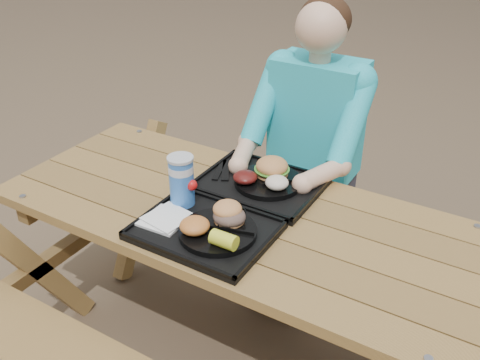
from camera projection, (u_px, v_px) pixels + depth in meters
The scene contains 18 objects.
ground at pixel (240, 357), 2.29m from camera, with size 60.00×60.00×0.00m, color #999999.
picnic_table at pixel (240, 291), 2.11m from camera, with size 1.80×1.49×0.75m, color #999999, non-canonical shape.
tray_near at pixel (205, 231), 1.80m from camera, with size 0.45×0.35×0.02m, color black.
tray_far at pixel (260, 185), 2.06m from camera, with size 0.45×0.35×0.02m, color black.
plate_near at pixel (218, 232), 1.76m from camera, with size 0.26×0.26×0.02m, color black.
plate_far at pixel (268, 181), 2.04m from camera, with size 0.26×0.26×0.02m, color black.
napkin_stack at pixel (164, 219), 1.83m from camera, with size 0.14×0.14×0.02m, color white.
soda_cup at pixel (182, 182), 1.88m from camera, with size 0.09×0.09×0.18m, color blue.
condiment_bbq at pixel (228, 206), 1.88m from camera, with size 0.05×0.05×0.03m, color black.
condiment_mustard at pixel (239, 214), 1.84m from camera, with size 0.04×0.04×0.03m, color yellow.
sandwich at pixel (229, 208), 1.76m from camera, with size 0.10×0.10×0.11m, color #DB8C4D, non-canonical shape.
mac_cheese at pixel (195, 226), 1.73m from camera, with size 0.10×0.10×0.05m, color orange.
corn_cob at pixel (224, 240), 1.66m from camera, with size 0.09×0.09×0.05m, color #F0F633, non-canonical shape.
cutlery_far at pixel (226, 170), 2.13m from camera, with size 0.03×0.17×0.01m, color black.
burger at pixel (272, 162), 2.04m from camera, with size 0.13×0.13×0.11m, color #D08749, non-canonical shape.
baked_beans at pixel (245, 177), 2.01m from camera, with size 0.09×0.09×0.04m, color #561311.
potato_salad at pixel (277, 183), 1.97m from camera, with size 0.09×0.09×0.05m, color #F0E1CB.
diner at pixel (312, 165), 2.45m from camera, with size 0.48×0.84×1.28m, color #1A87B7, non-canonical shape.
Camera 1 is at (0.82, -1.38, 1.81)m, focal length 40.00 mm.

